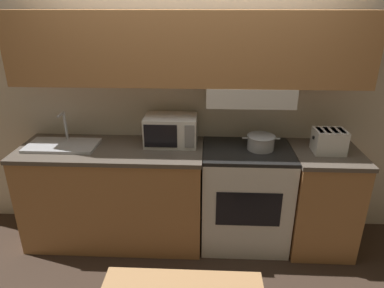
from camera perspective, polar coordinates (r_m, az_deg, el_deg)
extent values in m
plane|color=#3D2D23|center=(3.62, -0.38, -12.37)|extent=(16.00, 16.00, 0.00)
cube|color=silver|center=(3.10, -0.42, 7.63)|extent=(5.30, 0.05, 2.55)
cube|color=#B27A47|center=(2.83, -0.66, 15.63)|extent=(2.90, 0.32, 0.58)
cube|color=white|center=(2.92, 9.57, 8.13)|extent=(0.72, 0.34, 0.16)
cube|color=#B27A47|center=(3.23, -12.68, -8.39)|extent=(1.57, 0.61, 0.88)
cube|color=brown|center=(3.03, -13.41, -0.89)|extent=(1.59, 0.63, 0.04)
cube|color=#B27A47|center=(3.28, 20.52, -8.85)|extent=(0.54, 0.61, 0.88)
cube|color=brown|center=(3.08, 21.67, -1.49)|extent=(0.56, 0.63, 0.04)
cube|color=white|center=(3.15, 8.75, -8.85)|extent=(0.76, 0.58, 0.89)
cube|color=black|center=(2.94, 9.27, -1.17)|extent=(0.76, 0.58, 0.03)
cube|color=black|center=(2.87, 9.39, -10.73)|extent=(0.53, 0.01, 0.31)
cylinder|color=black|center=(2.82, 6.09, -1.85)|extent=(0.11, 0.11, 0.01)
cylinder|color=black|center=(2.86, 12.91, -1.95)|extent=(0.11, 0.11, 0.01)
cylinder|color=black|center=(3.03, 5.87, -0.05)|extent=(0.11, 0.11, 0.01)
cylinder|color=black|center=(3.07, 12.22, -0.16)|extent=(0.11, 0.11, 0.01)
cylinder|color=#B7BABF|center=(2.94, 11.39, 0.26)|extent=(0.22, 0.22, 0.12)
torus|color=#B7BABF|center=(2.92, 11.48, 1.28)|extent=(0.24, 0.24, 0.01)
cylinder|color=#B7BABF|center=(2.91, 8.87, 0.97)|extent=(0.05, 0.01, 0.01)
cylinder|color=#B7BABF|center=(2.95, 13.99, 0.86)|extent=(0.05, 0.01, 0.01)
cube|color=white|center=(2.98, -3.52, 2.34)|extent=(0.45, 0.30, 0.25)
cube|color=black|center=(2.84, -5.28, 1.29)|extent=(0.28, 0.01, 0.20)
cube|color=gray|center=(2.82, -0.43, 1.22)|extent=(0.08, 0.01, 0.20)
cube|color=white|center=(3.03, 21.88, 0.45)|extent=(0.25, 0.20, 0.19)
cube|color=black|center=(2.98, 19.59, 1.02)|extent=(0.01, 0.02, 0.02)
cube|color=black|center=(2.97, 20.55, 2.15)|extent=(0.03, 0.14, 0.01)
cube|color=black|center=(2.99, 21.61, 2.12)|extent=(0.03, 0.14, 0.01)
cube|color=black|center=(3.01, 22.65, 2.09)|extent=(0.03, 0.14, 0.01)
cube|color=black|center=(3.03, 23.69, 2.05)|extent=(0.03, 0.14, 0.01)
cube|color=#B7BABF|center=(3.16, -20.80, -0.21)|extent=(0.60, 0.32, 0.02)
cube|color=#4C4F54|center=(3.14, -20.92, -0.25)|extent=(0.51, 0.24, 0.01)
cylinder|color=#B7BABF|center=(3.21, -20.32, 2.85)|extent=(0.02, 0.02, 0.25)
cylinder|color=#B7BABF|center=(3.12, -21.02, 4.60)|extent=(0.02, 0.12, 0.02)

